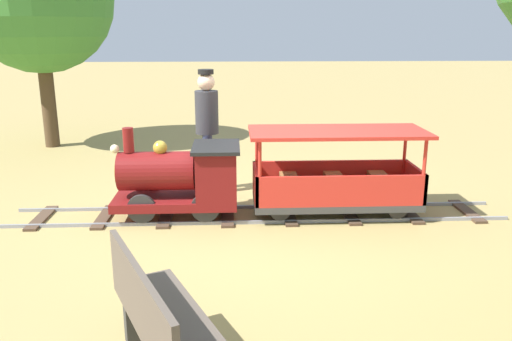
# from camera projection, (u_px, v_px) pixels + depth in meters

# --- Properties ---
(ground_plane) EXTENTS (60.00, 60.00, 0.00)m
(ground_plane) POSITION_uv_depth(u_px,v_px,m) (265.00, 216.00, 6.05)
(ground_plane) COLOR #A38C51
(track) EXTENTS (0.76, 5.70, 0.04)m
(track) POSITION_uv_depth(u_px,v_px,m) (258.00, 214.00, 6.04)
(track) COLOR gray
(track) RESTS_ON ground_plane
(locomotive) EXTENTS (0.72, 1.45, 1.02)m
(locomotive) POSITION_uv_depth(u_px,v_px,m) (184.00, 177.00, 5.88)
(locomotive) COLOR maroon
(locomotive) RESTS_ON ground_plane
(passenger_car) EXTENTS (0.82, 2.00, 0.97)m
(passenger_car) POSITION_uv_depth(u_px,v_px,m) (336.00, 180.00, 5.97)
(passenger_car) COLOR #3F3F3F
(passenger_car) RESTS_ON ground_plane
(conductor_person) EXTENTS (0.30, 0.30, 1.62)m
(conductor_person) POSITION_uv_depth(u_px,v_px,m) (207.00, 121.00, 6.69)
(conductor_person) COLOR #282D47
(conductor_person) RESTS_ON ground_plane
(park_bench) EXTENTS (1.35, 0.90, 0.82)m
(park_bench) POSITION_uv_depth(u_px,v_px,m) (164.00, 327.00, 3.04)
(park_bench) COLOR brown
(park_bench) RESTS_ON ground_plane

